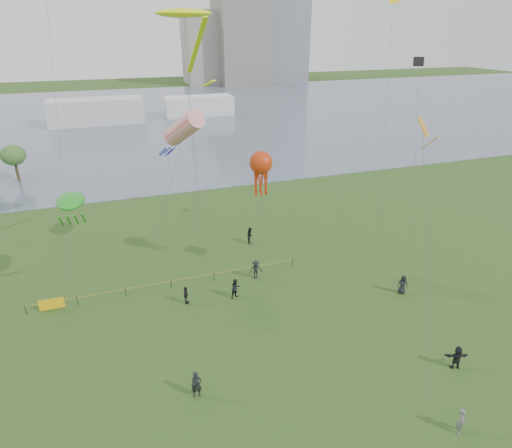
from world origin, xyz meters
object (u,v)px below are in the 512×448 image
object	(u,v)px
fence	(100,295)
kite_flyer	(461,421)
kite_octopus	(261,164)
kite_stingray	(184,14)

from	to	relation	value
fence	kite_flyer	xyz separation A→B (m)	(19.80, -20.83, 0.30)
kite_flyer	kite_octopus	world-z (taller)	kite_octopus
kite_stingray	fence	bearing A→B (deg)	-172.52
fence	kite_flyer	world-z (taller)	kite_flyer
kite_flyer	kite_octopus	xyz separation A→B (m)	(-5.20, 20.38, 10.22)
fence	kite_octopus	xyz separation A→B (m)	(14.60, -0.46, 10.52)
fence	kite_flyer	bearing A→B (deg)	-46.46
kite_stingray	kite_octopus	xyz separation A→B (m)	(4.97, -4.46, -11.54)
fence	kite_stingray	bearing A→B (deg)	22.57
fence	kite_octopus	size ratio (longest dim) A/B	1.98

